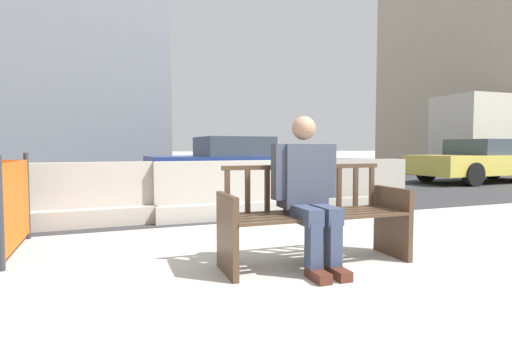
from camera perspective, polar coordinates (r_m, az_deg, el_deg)
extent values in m
plane|color=#B7B2A8|center=(3.24, 14.08, -15.46)|extent=(200.00, 200.00, 0.00)
cube|color=#333335|center=(11.39, -11.89, -1.91)|extent=(120.00, 12.00, 0.01)
cube|color=#473323|center=(3.31, -4.15, -9.01)|extent=(0.06, 0.51, 0.66)
cube|color=#473323|center=(4.06, 18.91, -6.87)|extent=(0.06, 0.51, 0.66)
cube|color=#473323|center=(3.64, 8.59, -9.62)|extent=(0.05, 0.32, 0.45)
cube|color=#473323|center=(3.39, 10.47, -6.72)|extent=(1.60, 0.10, 0.02)
cube|color=#473323|center=(3.49, 9.52, -6.42)|extent=(1.60, 0.10, 0.02)
cube|color=#473323|center=(3.59, 8.62, -6.14)|extent=(1.60, 0.10, 0.02)
cube|color=#473323|center=(3.69, 7.77, -5.87)|extent=(1.60, 0.10, 0.02)
cube|color=#473323|center=(3.79, 6.96, -5.62)|extent=(1.60, 0.10, 0.02)
cube|color=#473323|center=(3.76, 6.94, 0.61)|extent=(1.60, 0.07, 0.04)
cube|color=#473323|center=(3.51, -4.12, -3.01)|extent=(0.04, 0.03, 0.38)
cube|color=#473323|center=(3.56, -1.21, -2.91)|extent=(0.04, 0.03, 0.38)
cube|color=#473323|center=(3.62, 1.60, -2.80)|extent=(0.04, 0.03, 0.38)
cube|color=#473323|center=(3.70, 4.31, -2.68)|extent=(0.04, 0.03, 0.38)
cube|color=#473323|center=(3.78, 6.92, -2.57)|extent=(0.04, 0.03, 0.38)
cube|color=#473323|center=(3.86, 9.40, -2.46)|extent=(0.04, 0.03, 0.38)
cube|color=#473323|center=(3.96, 11.78, -2.34)|extent=(0.04, 0.03, 0.38)
cube|color=#473323|center=(4.06, 14.04, -2.23)|extent=(0.04, 0.03, 0.38)
cube|color=#473323|center=(4.17, 16.18, -2.12)|extent=(0.04, 0.03, 0.38)
cube|color=#473323|center=(3.24, -4.08, -3.63)|extent=(0.06, 0.46, 0.03)
cube|color=#473323|center=(4.00, 19.18, -2.47)|extent=(0.06, 0.46, 0.03)
cube|color=#383D4C|center=(3.57, 6.64, -0.66)|extent=(0.40, 0.25, 0.56)
sphere|color=#9E755B|center=(3.54, 6.83, 6.11)|extent=(0.21, 0.21, 0.21)
cube|color=#333D56|center=(3.37, 6.90, -6.22)|extent=(0.15, 0.44, 0.14)
cube|color=#333D56|center=(3.45, 9.58, -6.01)|extent=(0.15, 0.44, 0.14)
cube|color=#333D56|center=(3.27, 8.22, -11.08)|extent=(0.11, 0.11, 0.45)
cube|color=#333D56|center=(3.36, 10.99, -10.73)|extent=(0.11, 0.11, 0.45)
cube|color=#4C2319|center=(3.26, 8.88, -14.55)|extent=(0.12, 0.26, 0.08)
cube|color=#4C2319|center=(3.34, 11.67, -14.10)|extent=(0.12, 0.26, 0.08)
cube|color=#383D4C|center=(3.43, 3.20, -0.13)|extent=(0.09, 0.12, 0.48)
cube|color=#383D4C|center=(3.65, 10.30, 0.03)|extent=(0.09, 0.12, 0.48)
cube|color=#ADA89E|center=(5.98, -4.83, -5.47)|extent=(2.01, 0.72, 0.24)
cube|color=#ADA89E|center=(5.93, -4.85, -1.46)|extent=(2.01, 0.34, 0.60)
cube|color=#ADA89E|center=(5.88, -24.04, -5.91)|extent=(2.02, 0.73, 0.24)
cube|color=#ADA89E|center=(5.83, -24.14, -1.83)|extent=(2.01, 0.35, 0.60)
cube|color=gray|center=(6.88, 13.15, -4.39)|extent=(2.03, 0.77, 0.24)
cube|color=gray|center=(6.84, 13.20, -0.90)|extent=(2.01, 0.39, 0.60)
cylinder|color=#2D2D33|center=(3.98, -32.71, -5.10)|extent=(0.05, 0.05, 0.98)
cylinder|color=#2D2D33|center=(5.21, -29.88, -3.13)|extent=(0.05, 0.05, 0.98)
cube|color=#E05B14|center=(4.59, -31.11, -3.98)|extent=(0.03, 1.26, 0.82)
cube|color=#DBC64C|center=(13.72, 29.85, 0.85)|extent=(4.77, 1.86, 0.56)
cube|color=#38424C|center=(13.86, 30.39, 2.96)|extent=(2.20, 1.57, 0.46)
cylinder|color=black|center=(12.08, 28.63, -0.44)|extent=(0.65, 0.24, 0.64)
cylinder|color=black|center=(13.14, 23.16, -0.03)|extent=(0.65, 0.24, 0.64)
cylinder|color=black|center=(15.37, 30.76, 0.23)|extent=(0.65, 0.24, 0.64)
cube|color=navy|center=(10.54, -4.05, 0.66)|extent=(4.16, 2.05, 0.56)
cube|color=#38424C|center=(10.58, -3.23, 3.53)|extent=(1.85, 1.73, 0.49)
cylinder|color=black|center=(9.34, -9.58, -1.08)|extent=(0.65, 0.25, 0.64)
cylinder|color=black|center=(11.07, -11.78, -0.41)|extent=(0.65, 0.25, 0.64)
cylinder|color=black|center=(10.24, 4.31, -0.65)|extent=(0.65, 0.25, 0.64)
cylinder|color=black|center=(11.84, 0.31, -0.10)|extent=(0.65, 0.25, 0.64)
cube|color=beige|center=(18.83, 31.06, 5.22)|extent=(4.86, 2.34, 2.50)
cylinder|color=black|center=(18.28, 25.09, 1.22)|extent=(0.91, 0.31, 0.90)
cylinder|color=black|center=(16.89, 29.93, 0.93)|extent=(0.91, 0.31, 0.90)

